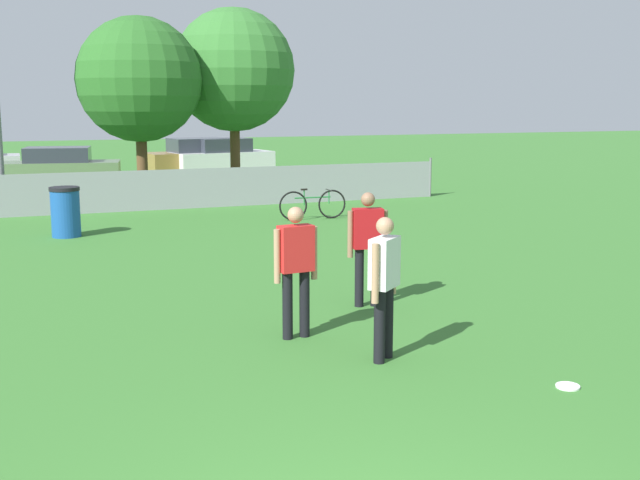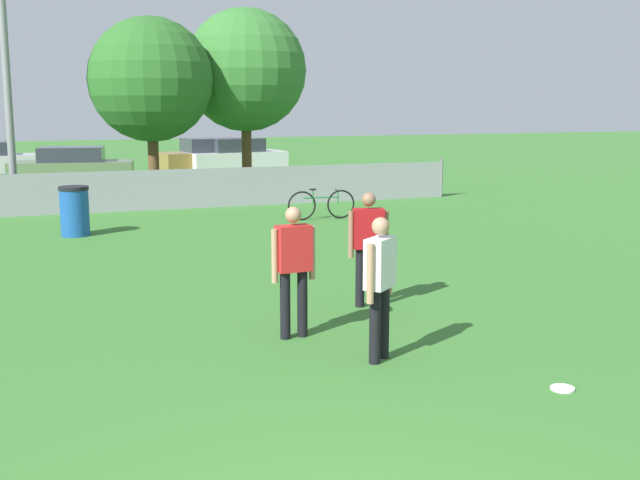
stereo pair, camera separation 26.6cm
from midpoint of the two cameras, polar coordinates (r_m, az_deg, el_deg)
name	(u,v)px [view 1 (the left image)]	position (r m, az deg, el deg)	size (l,w,h in m)	color
fence_backline	(83,193)	(22.13, -16.85, 3.22)	(20.98, 0.07, 1.21)	gray
tree_near_pole	(139,80)	(24.39, -13.06, 11.04)	(3.64, 3.64, 5.39)	brown
tree_far_right	(234,70)	(26.12, -6.46, 11.90)	(3.89, 3.89, 5.86)	brown
player_thrower_red	(368,241)	(11.52, 2.74, -0.05)	(0.58, 0.31, 1.67)	black
player_defender_red	(296,263)	(9.96, -2.49, -1.62)	(0.59, 0.26, 1.67)	black
player_receiver_white	(384,278)	(9.11, 3.76, -2.72)	(0.47, 0.45, 1.67)	black
frisbee_disc	(568,386)	(8.83, 16.38, -9.95)	(0.25, 0.25, 0.03)	white
bicycle_sideline	(313,204)	(20.18, -0.89, 2.55)	(1.77, 0.44, 0.79)	black
trash_bin	(66,212)	(18.46, -18.04, 1.92)	(0.65, 0.65, 1.10)	#194C99
parked_car_olive	(58,168)	(29.38, -18.36, 4.91)	(4.37, 2.39, 1.38)	black
parked_car_tan	(198,157)	(33.00, -8.90, 5.83)	(4.36, 2.30, 1.47)	black
parked_car_white	(222,157)	(32.97, -7.23, 5.88)	(4.24, 2.38, 1.46)	black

